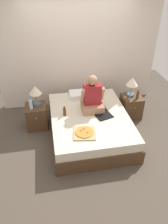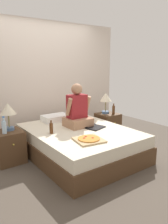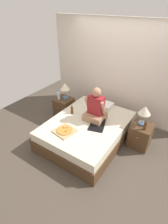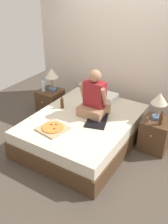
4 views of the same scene
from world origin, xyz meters
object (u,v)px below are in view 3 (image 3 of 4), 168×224
at_px(lamp_on_left_nightstand, 65,87).
at_px(laptop, 97,126).
at_px(person_seated, 96,108).
at_px(lamp_on_right_nightstand, 145,112).
at_px(pizza_box, 65,131).
at_px(water_bottle, 59,96).
at_px(beer_bottle, 145,126).
at_px(nightstand_right, 140,136).
at_px(beer_bottle_on_bed, 72,110).
at_px(nightstand_left, 64,107).
at_px(bed, 88,130).

relative_size(lamp_on_left_nightstand, laptop, 0.92).
bearing_deg(person_seated, laptop, -52.75).
height_order(lamp_on_right_nightstand, pizza_box, lamp_on_right_nightstand).
bearing_deg(water_bottle, beer_bottle, -0.25).
bearing_deg(lamp_on_right_nightstand, water_bottle, -176.40).
height_order(beer_bottle, pizza_box, beer_bottle).
relative_size(nightstand_right, lamp_on_right_nightstand, 1.19).
height_order(water_bottle, lamp_on_right_nightstand, lamp_on_right_nightstand).
bearing_deg(laptop, person_seated, 127.25).
height_order(pizza_box, beer_bottle_on_bed, beer_bottle_on_bed).
bearing_deg(nightstand_left, laptop, -20.68).
relative_size(nightstand_left, pizza_box, 1.17).
xyz_separation_m(bed, beer_bottle_on_bed, (-0.50, 0.08, 0.34)).
bearing_deg(water_bottle, pizza_box, -44.12).
distance_m(laptop, pizza_box, 0.70).
bearing_deg(lamp_on_left_nightstand, water_bottle, -130.60).
xyz_separation_m(nightstand_left, beer_bottle, (2.25, -0.10, 0.36)).
bearing_deg(pizza_box, beer_bottle_on_bed, 114.48).
distance_m(water_bottle, laptop, 1.50).
bearing_deg(water_bottle, bed, -17.68).
bearing_deg(pizza_box, laptop, 46.98).
relative_size(lamp_on_right_nightstand, laptop, 0.92).
bearing_deg(lamp_on_right_nightstand, nightstand_left, -178.66).
bearing_deg(nightstand_right, beer_bottle, -54.99).
bearing_deg(pizza_box, beer_bottle, 33.85).
distance_m(nightstand_right, beer_bottle, 0.38).
bearing_deg(lamp_on_right_nightstand, bed, -154.17).
xyz_separation_m(beer_bottle, pizza_box, (-1.37, -0.92, -0.13)).
distance_m(person_seated, pizza_box, 0.84).
distance_m(bed, water_bottle, 1.29).
relative_size(pizza_box, beer_bottle_on_bed, 2.08).
xyz_separation_m(pizza_box, beer_bottle_on_bed, (-0.29, 0.64, 0.07)).
relative_size(lamp_on_left_nightstand, beer_bottle, 1.96).
xyz_separation_m(bed, pizza_box, (-0.21, -0.56, 0.27)).
xyz_separation_m(lamp_on_right_nightstand, pizza_box, (-1.27, -1.07, -0.36)).
height_order(lamp_on_left_nightstand, laptop, lamp_on_left_nightstand).
xyz_separation_m(nightstand_left, person_seated, (1.18, -0.28, 0.51)).
bearing_deg(beer_bottle, bed, -162.63).
bearing_deg(beer_bottle, laptop, -155.38).
xyz_separation_m(person_seated, laptop, (0.18, -0.23, -0.27)).
xyz_separation_m(water_bottle, laptop, (1.43, -0.42, -0.14)).
relative_size(water_bottle, beer_bottle_on_bed, 1.25).
relative_size(bed, nightstand_right, 3.86).
bearing_deg(laptop, beer_bottle, 24.62).
bearing_deg(lamp_on_left_nightstand, pizza_box, -51.91).
bearing_deg(laptop, bed, 169.69).
bearing_deg(lamp_on_right_nightstand, beer_bottle_on_bed, -164.57).
xyz_separation_m(person_seated, beer_bottle_on_bed, (-0.59, -0.10, -0.20)).
bearing_deg(lamp_on_right_nightstand, laptop, -144.83).
bearing_deg(bed, person_seated, 64.25).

